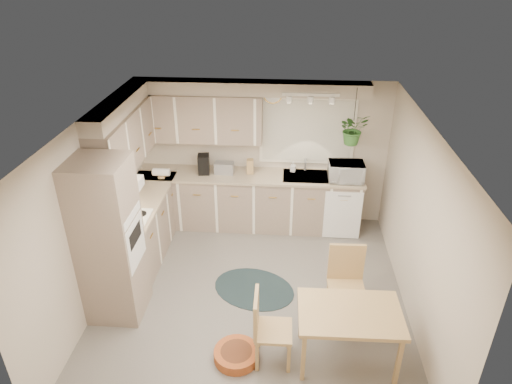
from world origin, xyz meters
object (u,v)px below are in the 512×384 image
at_px(pet_bed, 236,355).
at_px(microwave, 346,170).
at_px(chair_left, 274,329).
at_px(dining_table, 347,336).
at_px(chair_back, 347,288).
at_px(braided_rug, 254,289).

distance_m(pet_bed, microwave, 3.29).
bearing_deg(pet_bed, chair_left, 4.46).
xyz_separation_m(dining_table, pet_bed, (-1.23, -0.09, -0.29)).
bearing_deg(chair_back, pet_bed, 27.79).
bearing_deg(pet_bed, dining_table, 4.29).
bearing_deg(microwave, dining_table, -95.33).
height_order(dining_table, braided_rug, dining_table).
relative_size(dining_table, chair_back, 1.12).
xyz_separation_m(chair_back, pet_bed, (-1.27, -0.72, -0.44)).
bearing_deg(dining_table, braided_rug, 134.99).
bearing_deg(microwave, chair_back, -95.31).
height_order(chair_left, microwave, microwave).
height_order(dining_table, chair_left, chair_left).
relative_size(dining_table, chair_left, 1.23).
xyz_separation_m(dining_table, microwave, (0.18, 2.68, 0.77)).
bearing_deg(braided_rug, dining_table, -45.01).
xyz_separation_m(chair_left, pet_bed, (-0.41, -0.03, -0.39)).
distance_m(chair_back, microwave, 2.15).
bearing_deg(dining_table, microwave, 86.17).
relative_size(chair_back, braided_rug, 0.87).
bearing_deg(chair_left, dining_table, 93.49).
xyz_separation_m(chair_left, microwave, (0.99, 2.74, 0.67)).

